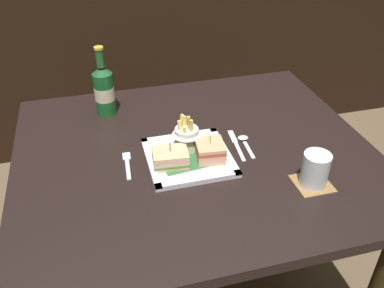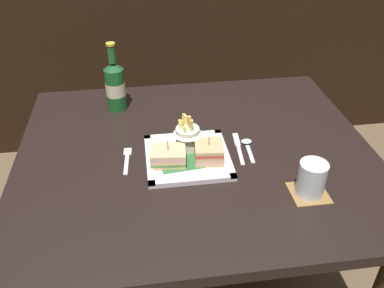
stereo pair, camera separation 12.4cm
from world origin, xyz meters
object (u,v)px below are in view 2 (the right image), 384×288
at_px(sandwich_half_left, 168,156).
at_px(beer_bottle, 115,85).
at_px(fries_cup, 187,134).
at_px(water_glass, 311,180).
at_px(spoon, 247,144).
at_px(sandwich_half_right, 209,152).
at_px(fork, 127,159).
at_px(dining_table, 196,179).
at_px(square_plate, 188,157).
at_px(knife, 238,147).

distance_m(sandwich_half_left, beer_bottle, 0.40).
height_order(fries_cup, water_glass, fries_cup).
bearing_deg(spoon, sandwich_half_left, -165.71).
bearing_deg(beer_bottle, spoon, -36.58).
relative_size(sandwich_half_right, water_glass, 0.98).
bearing_deg(fries_cup, sandwich_half_left, -134.51).
distance_m(sandwich_half_left, sandwich_half_right, 0.12).
bearing_deg(beer_bottle, fork, -84.76).
distance_m(sandwich_half_right, fork, 0.25).
relative_size(dining_table, sandwich_half_left, 10.16).
xyz_separation_m(sandwich_half_right, spoon, (0.14, 0.07, -0.03)).
xyz_separation_m(beer_bottle, fork, (0.03, -0.32, -0.09)).
height_order(square_plate, sandwich_half_right, sandwich_half_right).
relative_size(sandwich_half_right, spoon, 0.77).
relative_size(beer_bottle, spoon, 2.00).
height_order(dining_table, water_glass, water_glass).
distance_m(fork, knife, 0.35).
relative_size(sandwich_half_left, knife, 0.63).
relative_size(beer_bottle, water_glass, 2.55).
bearing_deg(knife, dining_table, -179.97).
height_order(dining_table, square_plate, square_plate).
distance_m(sandwich_half_left, knife, 0.24).
relative_size(water_glass, spoon, 0.79).
distance_m(square_plate, fork, 0.18).
bearing_deg(knife, water_glass, -60.40).
xyz_separation_m(water_glass, knife, (-0.14, 0.24, -0.04)).
distance_m(sandwich_half_left, fork, 0.13).
distance_m(dining_table, beer_bottle, 0.45).
distance_m(sandwich_half_left, water_glass, 0.41).
relative_size(sandwich_half_left, spoon, 0.88).
height_order(dining_table, sandwich_half_right, sandwich_half_right).
relative_size(square_plate, fork, 1.86).
bearing_deg(fries_cup, dining_table, -11.93).
xyz_separation_m(beer_bottle, water_glass, (0.52, -0.55, -0.05)).
height_order(water_glass, knife, water_glass).
relative_size(sandwich_half_left, fries_cup, 0.93).
relative_size(knife, spoon, 1.40).
bearing_deg(fork, dining_table, 4.18).
height_order(dining_table, fries_cup, fries_cup).
relative_size(water_glass, fork, 0.72).
bearing_deg(beer_bottle, dining_table, -51.51).
height_order(beer_bottle, spoon, beer_bottle).
relative_size(dining_table, water_glass, 11.38).
bearing_deg(fries_cup, knife, -1.97).
relative_size(beer_bottle, fork, 1.84).
xyz_separation_m(beer_bottle, knife, (0.38, -0.31, -0.09)).
relative_size(fries_cup, fork, 0.87).
relative_size(sandwich_half_left, fork, 0.81).
distance_m(water_glass, spoon, 0.27).
distance_m(dining_table, square_plate, 0.13).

